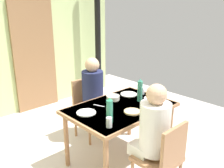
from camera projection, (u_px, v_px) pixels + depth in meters
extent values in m
cube|color=#B5C886|center=(5.00, 41.00, 4.20)|extent=(4.45, 0.10, 2.64)
cube|color=#896240|center=(35.00, 56.00, 4.55)|extent=(0.80, 0.05, 2.00)
cylinder|color=black|center=(98.00, 34.00, 5.11)|extent=(0.12, 0.12, 2.64)
cube|color=#9C6D49|center=(121.00, 108.00, 3.01)|extent=(1.26, 0.85, 0.04)
cube|color=beige|center=(121.00, 107.00, 3.01)|extent=(1.21, 0.82, 0.00)
cylinder|color=#9C6D49|center=(106.00, 167.00, 2.51)|extent=(0.06, 0.06, 0.70)
cylinder|color=#9C6D49|center=(170.00, 130.00, 3.25)|extent=(0.06, 0.06, 0.70)
cylinder|color=#9C6D49|center=(66.00, 140.00, 3.01)|extent=(0.06, 0.06, 0.70)
cylinder|color=#9C6D49|center=(130.00, 113.00, 3.74)|extent=(0.06, 0.06, 0.70)
cube|color=#9C6D49|center=(157.00, 159.00, 2.48)|extent=(0.40, 0.40, 0.04)
cube|color=#9C6D49|center=(174.00, 148.00, 2.29)|extent=(0.38, 0.04, 0.42)
cylinder|color=#9C6D49|center=(153.00, 165.00, 2.78)|extent=(0.04, 0.04, 0.41)
cube|color=#9C6D49|center=(91.00, 109.00, 3.65)|extent=(0.40, 0.40, 0.04)
cube|color=#9C6D49|center=(83.00, 92.00, 3.71)|extent=(0.38, 0.04, 0.42)
cylinder|color=#9C6D49|center=(108.00, 124.00, 3.72)|extent=(0.04, 0.04, 0.41)
cylinder|color=#9C6D49|center=(90.00, 132.00, 3.50)|extent=(0.04, 0.04, 0.41)
cylinder|color=#9C6D49|center=(93.00, 117.00, 3.96)|extent=(0.04, 0.04, 0.41)
cylinder|color=#9C6D49|center=(76.00, 124.00, 3.73)|extent=(0.04, 0.04, 0.41)
cube|color=silver|center=(145.00, 147.00, 2.57)|extent=(0.30, 0.22, 0.12)
cylinder|color=silver|center=(155.00, 128.00, 2.42)|extent=(0.30, 0.30, 0.52)
sphere|color=tan|center=(157.00, 94.00, 2.31)|extent=(0.20, 0.20, 0.20)
cube|color=#26293F|center=(98.00, 108.00, 3.52)|extent=(0.30, 0.22, 0.12)
cylinder|color=#1E2347|center=(93.00, 89.00, 3.52)|extent=(0.30, 0.30, 0.52)
sphere|color=tan|center=(92.00, 65.00, 3.41)|extent=(0.20, 0.20, 0.20)
cylinder|color=#33896D|center=(110.00, 112.00, 2.56)|extent=(0.07, 0.07, 0.25)
cone|color=#339566|center=(110.00, 99.00, 2.52)|extent=(0.05, 0.05, 0.04)
cylinder|color=#36856B|center=(140.00, 91.00, 3.14)|extent=(0.07, 0.07, 0.26)
cone|color=#317A66|center=(140.00, 80.00, 3.09)|extent=(0.05, 0.05, 0.04)
cylinder|color=silver|center=(113.00, 98.00, 3.21)|extent=(0.17, 0.17, 0.05)
cylinder|color=white|center=(86.00, 113.00, 2.82)|extent=(0.22, 0.22, 0.01)
cylinder|color=white|center=(129.00, 94.00, 3.39)|extent=(0.22, 0.22, 0.01)
cylinder|color=white|center=(151.00, 98.00, 3.24)|extent=(0.19, 0.19, 0.01)
cylinder|color=silver|center=(109.00, 122.00, 2.49)|extent=(0.06, 0.06, 0.10)
cylinder|color=silver|center=(142.00, 91.00, 3.40)|extent=(0.06, 0.06, 0.09)
cylinder|color=#DBB77A|center=(132.00, 112.00, 2.84)|extent=(0.19, 0.19, 0.02)
cube|color=silver|center=(155.00, 105.00, 3.04)|extent=(0.14, 0.08, 0.00)
cube|color=silver|center=(99.00, 106.00, 3.03)|extent=(0.07, 0.15, 0.00)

